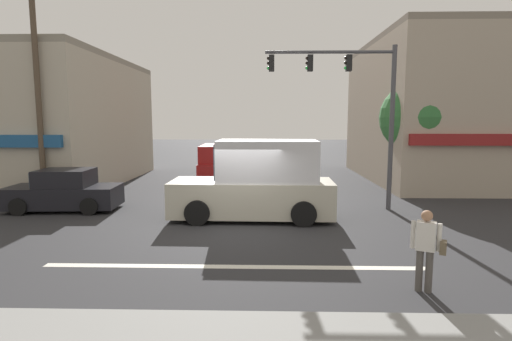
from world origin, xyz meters
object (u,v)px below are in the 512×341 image
at_px(utility_pole_far_right, 392,114).
at_px(pedestrian_foreground_with_bag, 427,246).
at_px(sedan_approaching_near, 64,192).
at_px(box_truck_crossing_rightbound, 258,183).
at_px(utility_pole_near_left, 38,92).
at_px(van_crossing_leftbound, 219,165).
at_px(traffic_light_mast, 358,97).
at_px(street_tree, 416,118).

bearing_deg(utility_pole_far_right, pedestrian_foreground_with_bag, -104.15).
distance_m(sedan_approaching_near, pedestrian_foreground_with_bag, 13.03).
distance_m(sedan_approaching_near, box_truck_crossing_rightbound, 7.55).
relative_size(utility_pole_near_left, van_crossing_leftbound, 1.88).
bearing_deg(traffic_light_mast, van_crossing_leftbound, 133.22).
bearing_deg(traffic_light_mast, box_truck_crossing_rightbound, -156.58).
distance_m(street_tree, utility_pole_near_left, 16.44).
xyz_separation_m(utility_pole_near_left, sedan_approaching_near, (1.24, -0.85, -3.81)).
relative_size(utility_pole_far_right, van_crossing_leftbound, 1.56).
relative_size(box_truck_crossing_rightbound, pedestrian_foreground_with_bag, 3.38).
bearing_deg(box_truck_crossing_rightbound, utility_pole_far_right, 48.45).
relative_size(utility_pole_near_left, traffic_light_mast, 1.41).
bearing_deg(utility_pole_near_left, street_tree, 12.20).
bearing_deg(pedestrian_foreground_with_bag, van_crossing_leftbound, 112.44).
relative_size(street_tree, pedestrian_foreground_with_bag, 3.14).
height_order(utility_pole_near_left, sedan_approaching_near, utility_pole_near_left).
bearing_deg(box_truck_crossing_rightbound, street_tree, 36.62).
xyz_separation_m(utility_pole_far_right, sedan_approaching_near, (-14.40, -6.70, -3.05)).
relative_size(street_tree, utility_pole_near_left, 0.60).
xyz_separation_m(traffic_light_mast, van_crossing_leftbound, (-6.03, 6.42, -3.30)).
bearing_deg(utility_pole_far_right, box_truck_crossing_rightbound, -131.55).
height_order(street_tree, traffic_light_mast, traffic_light_mast).
relative_size(street_tree, utility_pole_far_right, 0.73).
height_order(utility_pole_near_left, pedestrian_foreground_with_bag, utility_pole_near_left).
distance_m(street_tree, pedestrian_foreground_with_bag, 12.34).
xyz_separation_m(van_crossing_leftbound, pedestrian_foreground_with_bag, (5.78, -13.99, -0.05)).
relative_size(utility_pole_far_right, box_truck_crossing_rightbound, 1.28).
distance_m(box_truck_crossing_rightbound, van_crossing_leftbound, 8.36).
relative_size(street_tree, van_crossing_leftbound, 1.13).
height_order(sedan_approaching_near, box_truck_crossing_rightbound, box_truck_crossing_rightbound).
relative_size(utility_pole_far_right, traffic_light_mast, 1.16).
bearing_deg(utility_pole_far_right, traffic_light_mast, -117.36).
distance_m(traffic_light_mast, sedan_approaching_near, 11.75).
relative_size(traffic_light_mast, van_crossing_leftbound, 1.34).
xyz_separation_m(utility_pole_far_right, box_truck_crossing_rightbound, (-6.96, -7.86, -2.51)).
relative_size(traffic_light_mast, pedestrian_foreground_with_bag, 3.71).
distance_m(street_tree, van_crossing_leftbound, 10.31).
height_order(street_tree, pedestrian_foreground_with_bag, street_tree).
height_order(utility_pole_near_left, utility_pole_far_right, utility_pole_near_left).
bearing_deg(street_tree, traffic_light_mast, -133.26).
xyz_separation_m(utility_pole_far_right, traffic_light_mast, (-3.23, -6.24, 0.54)).
distance_m(utility_pole_far_right, van_crossing_leftbound, 9.66).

